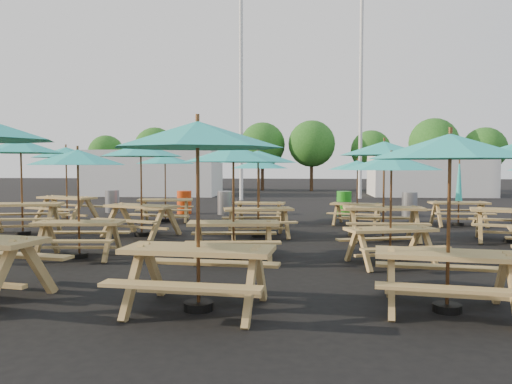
# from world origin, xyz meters

# --- Properties ---
(ground) EXTENTS (120.00, 120.00, 0.00)m
(ground) POSITION_xyz_m (0.00, 0.00, 0.00)
(ground) COLOR black
(ground) RESTS_ON ground
(picnic_unit_2) EXTENTS (2.73, 2.73, 2.56)m
(picnic_unit_2) POSITION_xyz_m (-6.06, -0.06, 2.21)
(picnic_unit_2) COLOR #AD874D
(picnic_unit_2) RESTS_ON ground
(picnic_unit_3) EXTENTS (2.81, 2.81, 2.47)m
(picnic_unit_3) POSITION_xyz_m (-6.40, 3.12, 2.14)
(picnic_unit_3) COLOR #AD874D
(picnic_unit_3) RESTS_ON ground
(picnic_unit_5) EXTENTS (2.13, 2.13, 2.18)m
(picnic_unit_5) POSITION_xyz_m (-3.12, -3.02, 1.89)
(picnic_unit_5) COLOR #AD874D
(picnic_unit_5) RESTS_ON ground
(picnic_unit_6) EXTENTS (2.78, 2.78, 2.45)m
(picnic_unit_6) POSITION_xyz_m (-2.87, 0.10, 2.11)
(picnic_unit_6) COLOR #AD874D
(picnic_unit_6) RESTS_ON ground
(picnic_unit_7) EXTENTS (2.31, 2.31, 2.24)m
(picnic_unit_7) POSITION_xyz_m (-3.19, 3.47, 1.94)
(picnic_unit_7) COLOR #AD874D
(picnic_unit_7) RESTS_ON ground
(picnic_unit_8) EXTENTS (2.34, 2.34, 2.42)m
(picnic_unit_8) POSITION_xyz_m (0.02, -6.36, 2.09)
(picnic_unit_8) COLOR #AD874D
(picnic_unit_8) RESTS_ON ground
(picnic_unit_9) EXTENTS (2.24, 2.24, 2.25)m
(picnic_unit_9) POSITION_xyz_m (-0.01, -2.95, 1.94)
(picnic_unit_9) COLOR #AD874D
(picnic_unit_9) RESTS_ON ground
(picnic_unit_10) EXTENTS (2.43, 2.43, 2.26)m
(picnic_unit_10) POSITION_xyz_m (0.18, 0.23, 1.95)
(picnic_unit_10) COLOR #AD874D
(picnic_unit_10) RESTS_ON ground
(picnic_unit_11) EXTENTS (1.94, 1.94, 2.07)m
(picnic_unit_11) POSITION_xyz_m (-0.05, 3.11, 1.79)
(picnic_unit_11) COLOR #AD874D
(picnic_unit_11) RESTS_ON ground
(picnic_unit_12) EXTENTS (2.29, 2.29, 2.26)m
(picnic_unit_12) POSITION_xyz_m (3.16, -6.14, 1.95)
(picnic_unit_12) COLOR #AD874D
(picnic_unit_12) RESTS_ON ground
(picnic_unit_13) EXTENTS (2.30, 2.30, 2.07)m
(picnic_unit_13) POSITION_xyz_m (2.95, -3.18, 1.79)
(picnic_unit_13) COLOR #AD874D
(picnic_unit_13) RESTS_ON ground
(picnic_unit_14) EXTENTS (2.21, 2.21, 2.47)m
(picnic_unit_14) POSITION_xyz_m (3.32, 0.01, 2.13)
(picnic_unit_14) COLOR #AD874D
(picnic_unit_14) RESTS_ON ground
(picnic_unit_15) EXTENTS (2.26, 2.26, 2.03)m
(picnic_unit_15) POSITION_xyz_m (3.00, 3.13, 1.75)
(picnic_unit_15) COLOR #AD874D
(picnic_unit_15) RESTS_ON ground
(picnic_unit_19) EXTENTS (1.73, 1.52, 2.19)m
(picnic_unit_19) POSITION_xyz_m (6.09, 3.26, 0.90)
(picnic_unit_19) COLOR #AD874D
(picnic_unit_19) RESTS_ON ground
(waste_bin_0) EXTENTS (0.55, 0.55, 0.88)m
(waste_bin_0) POSITION_xyz_m (-6.20, 6.50, 0.44)
(waste_bin_0) COLOR gray
(waste_bin_0) RESTS_ON ground
(waste_bin_1) EXTENTS (0.55, 0.55, 0.88)m
(waste_bin_1) POSITION_xyz_m (-3.22, 6.20, 0.44)
(waste_bin_1) COLOR red
(waste_bin_1) RESTS_ON ground
(waste_bin_2) EXTENTS (0.55, 0.55, 0.88)m
(waste_bin_2) POSITION_xyz_m (-1.64, 6.10, 0.44)
(waste_bin_2) COLOR gray
(waste_bin_2) RESTS_ON ground
(waste_bin_3) EXTENTS (0.55, 0.55, 0.88)m
(waste_bin_3) POSITION_xyz_m (2.87, 6.48, 0.44)
(waste_bin_3) COLOR #208C19
(waste_bin_3) RESTS_ON ground
(waste_bin_4) EXTENTS (0.55, 0.55, 0.88)m
(waste_bin_4) POSITION_xyz_m (5.20, 6.09, 0.44)
(waste_bin_4) COLOR gray
(waste_bin_4) RESTS_ON ground
(mast_0) EXTENTS (0.20, 0.20, 12.00)m
(mast_0) POSITION_xyz_m (-2.00, 14.00, 6.00)
(mast_0) COLOR silver
(mast_0) RESTS_ON ground
(mast_1) EXTENTS (0.20, 0.20, 12.00)m
(mast_1) POSITION_xyz_m (4.50, 16.00, 6.00)
(mast_1) COLOR silver
(mast_1) RESTS_ON ground
(event_tent_0) EXTENTS (8.00, 4.00, 2.80)m
(event_tent_0) POSITION_xyz_m (-8.00, 18.00, 1.40)
(event_tent_0) COLOR silver
(event_tent_0) RESTS_ON ground
(event_tent_1) EXTENTS (7.00, 4.00, 2.60)m
(event_tent_1) POSITION_xyz_m (9.00, 19.00, 1.30)
(event_tent_1) COLOR silver
(event_tent_1) RESTS_ON ground
(tree_0) EXTENTS (2.80, 2.80, 4.24)m
(tree_0) POSITION_xyz_m (-14.07, 25.25, 2.83)
(tree_0) COLOR #382314
(tree_0) RESTS_ON ground
(tree_1) EXTENTS (3.11, 3.11, 4.72)m
(tree_1) POSITION_xyz_m (-9.74, 23.90, 3.15)
(tree_1) COLOR #382314
(tree_1) RESTS_ON ground
(tree_2) EXTENTS (2.59, 2.59, 3.93)m
(tree_2) POSITION_xyz_m (-6.39, 23.65, 2.62)
(tree_2) COLOR #382314
(tree_2) RESTS_ON ground
(tree_3) EXTENTS (3.36, 3.36, 5.09)m
(tree_3) POSITION_xyz_m (-1.75, 24.72, 3.41)
(tree_3) COLOR #382314
(tree_3) RESTS_ON ground
(tree_4) EXTENTS (3.41, 3.41, 5.17)m
(tree_4) POSITION_xyz_m (1.90, 24.26, 3.46)
(tree_4) COLOR #382314
(tree_4) RESTS_ON ground
(tree_5) EXTENTS (2.94, 2.94, 4.45)m
(tree_5) POSITION_xyz_m (6.22, 24.67, 2.97)
(tree_5) COLOR #382314
(tree_5) RESTS_ON ground
(tree_6) EXTENTS (3.38, 3.38, 5.13)m
(tree_6) POSITION_xyz_m (10.23, 22.90, 3.43)
(tree_6) COLOR #382314
(tree_6) RESTS_ON ground
(tree_7) EXTENTS (2.95, 2.95, 4.48)m
(tree_7) POSITION_xyz_m (13.63, 22.92, 2.99)
(tree_7) COLOR #382314
(tree_7) RESTS_ON ground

